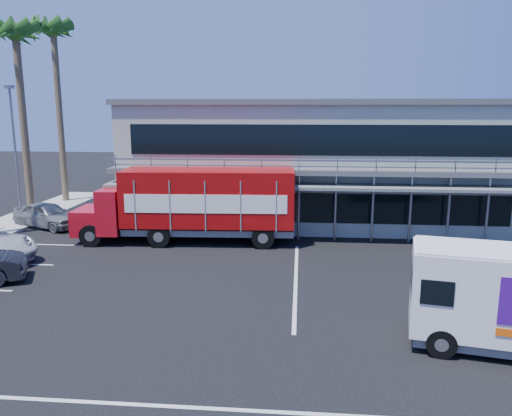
{
  "coord_description": "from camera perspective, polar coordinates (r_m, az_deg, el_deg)",
  "views": [
    {
      "loc": [
        2.12,
        -16.27,
        6.85
      ],
      "look_at": [
        0.09,
        6.23,
        2.3
      ],
      "focal_mm": 35.0,
      "sensor_mm": 36.0,
      "label": 1
    }
  ],
  "objects": [
    {
      "name": "ground",
      "position": [
        17.78,
        -2.13,
        -11.28
      ],
      "size": [
        120.0,
        120.0,
        0.0
      ],
      "primitive_type": "plane",
      "color": "black",
      "rests_on": "ground"
    },
    {
      "name": "building",
      "position": [
        31.39,
        6.76,
        5.47
      ],
      "size": [
        22.4,
        12.0,
        7.3
      ],
      "color": "#9EA295",
      "rests_on": "ground"
    },
    {
      "name": "palm_e",
      "position": [
        33.96,
        -25.72,
        16.6
      ],
      "size": [
        2.8,
        2.8,
        12.25
      ],
      "color": "brown",
      "rests_on": "ground"
    },
    {
      "name": "palm_f",
      "position": [
        39.08,
        -22.1,
        17.38
      ],
      "size": [
        2.8,
        2.8,
        13.25
      ],
      "color": "brown",
      "rests_on": "ground"
    },
    {
      "name": "light_pole_far",
      "position": [
        31.87,
        -25.83,
        6.03
      ],
      "size": [
        0.5,
        0.25,
        8.09
      ],
      "color": "gray",
      "rests_on": "ground"
    },
    {
      "name": "red_truck",
      "position": [
        25.77,
        -7.09,
        0.63
      ],
      "size": [
        11.34,
        3.17,
        3.78
      ],
      "rotation": [
        0.0,
        0.0,
        0.04
      ],
      "color": "#B30E19",
      "rests_on": "ground"
    },
    {
      "name": "parked_car_e",
      "position": [
        31.37,
        -22.75,
        -0.73
      ],
      "size": [
        4.73,
        3.35,
        1.5
      ],
      "primitive_type": "imported",
      "rotation": [
        0.0,
        0.0,
        1.17
      ],
      "color": "slate",
      "rests_on": "ground"
    }
  ]
}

